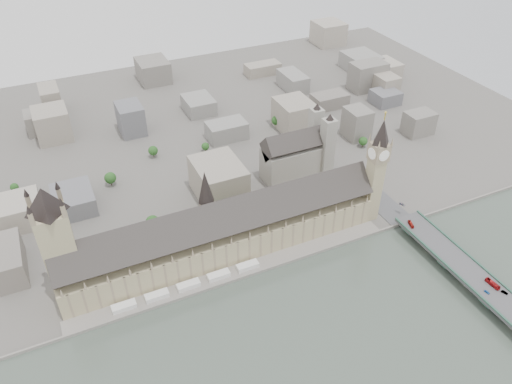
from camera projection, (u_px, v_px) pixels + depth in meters
name	position (u px, v px, depth m)	size (l,w,h in m)	color
ground	(233.00, 267.00, 405.58)	(900.00, 900.00, 0.00)	#595651
embankment_wall	(240.00, 278.00, 393.74)	(600.00, 1.50, 3.00)	gray
river_terrace	(236.00, 273.00, 399.51)	(270.00, 15.00, 2.00)	gray
terrace_tents	(188.00, 285.00, 384.53)	(118.00, 7.00, 4.00)	white
palace_of_westminster	(223.00, 232.00, 406.47)	(265.00, 40.73, 55.44)	tan
elizabeth_tower	(377.00, 164.00, 423.71)	(17.00, 17.00, 107.50)	tan
victoria_tower	(56.00, 240.00, 350.40)	(30.00, 30.00, 100.00)	tan
central_tower	(206.00, 196.00, 386.76)	(13.00, 13.00, 48.00)	gray
westminster_bridge	(465.00, 273.00, 393.62)	(25.00, 325.00, 10.25)	#474749
bridge_parapets	(512.00, 308.00, 357.77)	(25.00, 235.00, 1.15)	#305846
westminster_abbey	(298.00, 154.00, 497.61)	(68.00, 36.00, 64.00)	gray
city_skyline_inland	(150.00, 117.00, 573.05)	(720.00, 360.00, 38.00)	gray
park_trees	(196.00, 221.00, 441.51)	(110.00, 30.00, 15.00)	#234819
red_bus_north	(411.00, 224.00, 431.56)	(2.21, 9.44, 2.63)	#AA1B13
red_bus_south	(493.00, 284.00, 375.06)	(2.87, 12.28, 3.42)	#AA1518
car_blue	(487.00, 292.00, 369.74)	(1.71, 4.25, 1.45)	#18539E
car_silver	(505.00, 292.00, 369.27)	(1.70, 4.88, 1.61)	gray
car_approach	(402.00, 204.00, 454.94)	(2.26, 5.56, 1.61)	gray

